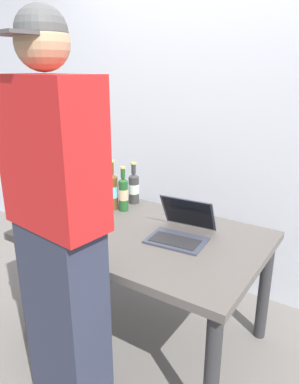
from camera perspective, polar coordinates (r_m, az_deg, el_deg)
ground_plane at (r=2.47m, az=-0.76°, el=-21.33°), size 8.00×8.00×0.00m
desk at (r=2.12m, az=-0.83°, el=-8.60°), size 1.34×0.89×0.71m
laptop at (r=2.01m, az=5.00°, el=-5.75°), size 0.34×0.35×0.21m
beer_bottle_brown at (r=2.49m, az=-2.48°, el=0.75°), size 0.07×0.07×0.29m
beer_bottle_amber at (r=2.36m, az=-4.12°, el=-0.18°), size 0.06×0.06×0.30m
beer_bottle_dark at (r=2.39m, az=-5.87°, el=0.28°), size 0.07×0.07×0.33m
person_figure at (r=1.59m, az=-13.94°, el=-7.03°), size 0.46×0.31×1.81m
coffee_mug at (r=1.98m, az=-10.49°, el=-6.33°), size 0.12×0.08×0.10m
back_wall at (r=2.64m, az=9.63°, el=12.28°), size 6.00×0.10×2.60m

